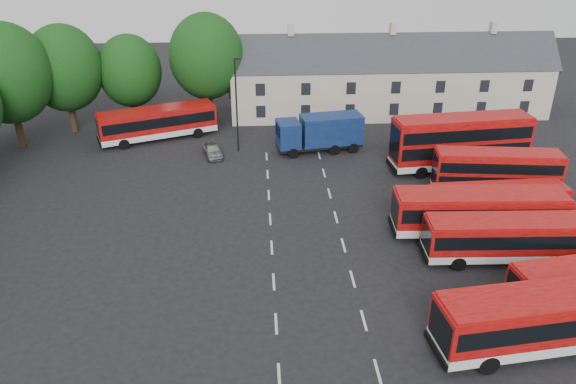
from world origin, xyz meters
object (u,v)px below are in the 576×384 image
box_truck (321,132)px  silver_car (212,150)px  bus_row_a (552,315)px  bus_dd_south (496,172)px  lamppost (237,103)px

box_truck → silver_car: box_truck is taller
bus_row_a → bus_dd_south: size_ratio=1.26×
bus_row_a → lamppost: size_ratio=1.39×
silver_car → lamppost: (2.46, 1.12, 4.20)m
lamppost → silver_car: bearing=-155.4°
bus_row_a → lamppost: (-16.89, 28.26, 2.73)m
bus_row_a → box_truck: size_ratio=1.50×
bus_row_a → lamppost: lamppost is taller
bus_dd_south → bus_row_a: bearing=-96.0°
bus_dd_south → silver_car: size_ratio=2.74×
silver_car → lamppost: 4.99m
bus_dd_south → silver_car: bearing=163.6°
silver_car → box_truck: bearing=-11.9°
bus_row_a → bus_dd_south: bus_dd_south is taller
bus_dd_south → lamppost: size_ratio=1.10×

